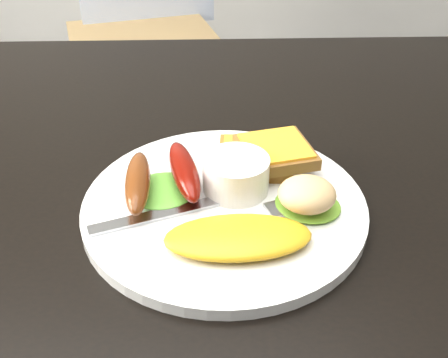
% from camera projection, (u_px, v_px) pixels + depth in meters
% --- Properties ---
extents(dining_table, '(1.20, 0.80, 0.04)m').
position_uv_depth(dining_table, '(189.00, 175.00, 0.62)').
color(dining_table, black).
rests_on(dining_table, ground).
extents(dining_chair, '(0.58, 0.58, 0.06)m').
position_uv_depth(dining_chair, '(145.00, 46.00, 1.74)').
color(dining_chair, '#A98652').
rests_on(dining_chair, ground).
extents(person, '(0.57, 0.46, 1.37)m').
position_uv_depth(person, '(271.00, 36.00, 1.14)').
color(person, navy).
rests_on(person, ground).
extents(plate, '(0.28, 0.28, 0.01)m').
position_uv_depth(plate, '(224.00, 206.00, 0.53)').
color(plate, white).
rests_on(plate, dining_table).
extents(lettuce_left, '(0.09, 0.08, 0.01)m').
position_uv_depth(lettuce_left, '(162.00, 190.00, 0.53)').
color(lettuce_left, '#609E30').
rests_on(lettuce_left, plate).
extents(lettuce_right, '(0.08, 0.08, 0.01)m').
position_uv_depth(lettuce_right, '(308.00, 205.00, 0.51)').
color(lettuce_right, '#598621').
rests_on(lettuce_right, plate).
extents(omelette, '(0.14, 0.07, 0.02)m').
position_uv_depth(omelette, '(238.00, 237.00, 0.47)').
color(omelette, '#D8A20B').
rests_on(omelette, plate).
extents(sausage_a, '(0.03, 0.11, 0.03)m').
position_uv_depth(sausage_a, '(138.00, 182.00, 0.52)').
color(sausage_a, brown).
rests_on(sausage_a, lettuce_left).
extents(sausage_b, '(0.05, 0.11, 0.03)m').
position_uv_depth(sausage_b, '(184.00, 171.00, 0.53)').
color(sausage_b, '#671005').
rests_on(sausage_b, lettuce_left).
extents(ramekin, '(0.08, 0.08, 0.04)m').
position_uv_depth(ramekin, '(236.00, 175.00, 0.53)').
color(ramekin, white).
rests_on(ramekin, plate).
extents(toast_a, '(0.08, 0.08, 0.01)m').
position_uv_depth(toast_a, '(255.00, 158.00, 0.58)').
color(toast_a, '#976718').
rests_on(toast_a, plate).
extents(toast_b, '(0.09, 0.09, 0.01)m').
position_uv_depth(toast_b, '(275.00, 152.00, 0.57)').
color(toast_b, '#8F5D2F').
rests_on(toast_b, toast_a).
extents(potato_salad, '(0.06, 0.05, 0.03)m').
position_uv_depth(potato_salad, '(307.00, 194.00, 0.50)').
color(potato_salad, beige).
rests_on(potato_salad, lettuce_right).
extents(fork, '(0.17, 0.07, 0.00)m').
position_uv_depth(fork, '(178.00, 211.00, 0.51)').
color(fork, '#ADAFB7').
rests_on(fork, plate).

